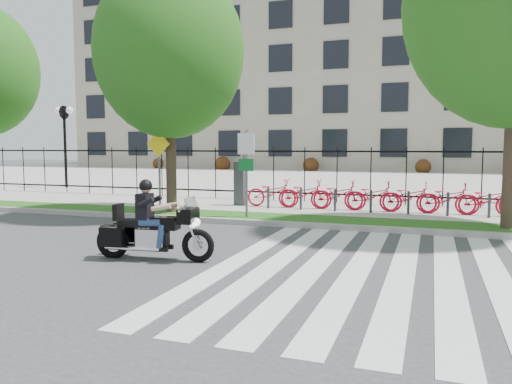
% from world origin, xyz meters
% --- Properties ---
extents(ground, '(120.00, 120.00, 0.00)m').
position_xyz_m(ground, '(0.00, 0.00, 0.00)').
color(ground, '#343436').
rests_on(ground, ground).
extents(curb, '(60.00, 0.20, 0.15)m').
position_xyz_m(curb, '(0.00, 4.10, 0.07)').
color(curb, '#999690').
rests_on(curb, ground).
extents(grass_verge, '(60.00, 1.50, 0.15)m').
position_xyz_m(grass_verge, '(0.00, 4.95, 0.07)').
color(grass_verge, '#164A12').
rests_on(grass_verge, ground).
extents(sidewalk, '(60.00, 3.50, 0.15)m').
position_xyz_m(sidewalk, '(0.00, 7.45, 0.07)').
color(sidewalk, '#ACA8A1').
rests_on(sidewalk, ground).
extents(plaza, '(80.00, 34.00, 0.10)m').
position_xyz_m(plaza, '(0.00, 25.00, 0.05)').
color(plaza, '#ACA8A1').
rests_on(plaza, ground).
extents(crosswalk_stripes, '(5.70, 8.00, 0.01)m').
position_xyz_m(crosswalk_stripes, '(4.83, 0.00, 0.01)').
color(crosswalk_stripes, silver).
rests_on(crosswalk_stripes, ground).
extents(iron_fence, '(30.00, 0.06, 2.00)m').
position_xyz_m(iron_fence, '(0.00, 9.20, 1.15)').
color(iron_fence, black).
rests_on(iron_fence, sidewalk).
extents(office_building, '(60.00, 21.90, 20.15)m').
position_xyz_m(office_building, '(0.00, 44.92, 9.97)').
color(office_building, gray).
rests_on(office_building, ground).
extents(lamp_post_left, '(1.06, 0.70, 4.25)m').
position_xyz_m(lamp_post_left, '(-12.00, 12.00, 3.21)').
color(lamp_post_left, black).
rests_on(lamp_post_left, ground).
extents(street_tree_1, '(4.57, 4.57, 7.52)m').
position_xyz_m(street_tree_1, '(-2.00, 4.95, 5.03)').
color(street_tree_1, '#35281D').
rests_on(street_tree_1, grass_verge).
extents(bike_share_station, '(11.07, 0.85, 1.50)m').
position_xyz_m(bike_share_station, '(4.93, 7.20, 0.63)').
color(bike_share_station, '#2D2D33').
rests_on(bike_share_station, sidewalk).
extents(sign_pole_regulatory, '(0.50, 0.09, 2.50)m').
position_xyz_m(sign_pole_regulatory, '(0.63, 4.58, 1.74)').
color(sign_pole_regulatory, '#59595B').
rests_on(sign_pole_regulatory, grass_verge).
extents(sign_pole_warning, '(0.78, 0.09, 2.49)m').
position_xyz_m(sign_pole_warning, '(-2.21, 4.58, 1.74)').
color(sign_pole_warning, '#59595B').
rests_on(sign_pole_warning, grass_verge).
extents(motorcycle_rider, '(2.41, 0.81, 1.86)m').
position_xyz_m(motorcycle_rider, '(0.65, -0.53, 0.62)').
color(motorcycle_rider, black).
rests_on(motorcycle_rider, ground).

